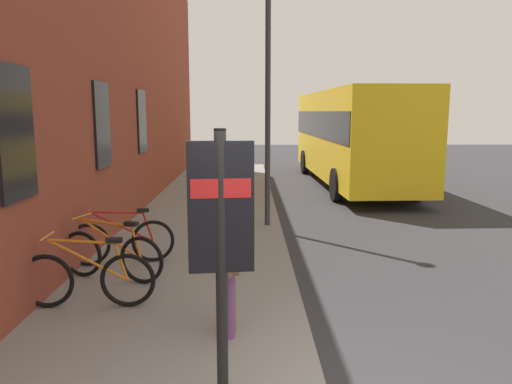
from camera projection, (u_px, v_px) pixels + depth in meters
ground at (332, 241)px, 10.24m from camera, size 60.00×60.00×0.00m
sidewalk_pavement at (207, 218)px, 12.17m from camera, size 24.00×3.50×0.12m
station_facade at (127, 64)px, 12.51m from camera, size 22.00×0.65×7.66m
bicycle_mid_rack at (88, 278)px, 6.43m from camera, size 0.48×1.77×0.97m
bicycle_end_of_row at (111, 255)px, 7.48m from camera, size 0.69×1.70×0.97m
bicycle_far_end at (122, 241)px, 8.28m from camera, size 0.56×1.74×0.97m
transit_info_sign at (221, 225)px, 4.12m from camera, size 0.14×0.56×2.40m
city_bus at (352, 132)px, 17.84m from camera, size 10.56×2.86×3.35m
pedestrian_by_facade at (230, 253)px, 5.54m from camera, size 0.60×0.24×1.58m
street_lamp at (268, 81)px, 10.71m from camera, size 0.28×0.28×5.41m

